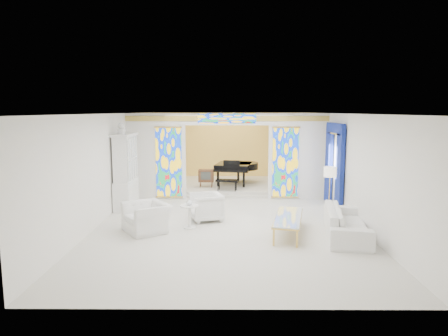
{
  "coord_description": "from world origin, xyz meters",
  "views": [
    {
      "loc": [
        -0.02,
        -11.86,
        3.08
      ],
      "look_at": [
        -0.09,
        0.2,
        1.35
      ],
      "focal_mm": 32.0,
      "sensor_mm": 36.0,
      "label": 1
    }
  ],
  "objects_px": {
    "armchair_right": "(206,207)",
    "sofa": "(347,222)",
    "tv_console": "(206,176)",
    "coffee_table": "(288,218)",
    "armchair_left": "(147,217)",
    "grand_piano": "(237,167)",
    "china_cabinet": "(126,172)"
  },
  "relations": [
    {
      "from": "sofa",
      "to": "china_cabinet",
      "type": "bearing_deg",
      "value": 75.26
    },
    {
      "from": "sofa",
      "to": "coffee_table",
      "type": "height_order",
      "value": "sofa"
    },
    {
      "from": "china_cabinet",
      "to": "sofa",
      "type": "distance_m",
      "value": 6.86
    },
    {
      "from": "sofa",
      "to": "tv_console",
      "type": "xyz_separation_m",
      "value": [
        -3.75,
        5.54,
        0.25
      ]
    },
    {
      "from": "tv_console",
      "to": "china_cabinet",
      "type": "bearing_deg",
      "value": -130.97
    },
    {
      "from": "armchair_left",
      "to": "tv_console",
      "type": "xyz_separation_m",
      "value": [
        1.27,
        5.15,
        0.25
      ]
    },
    {
      "from": "china_cabinet",
      "to": "grand_piano",
      "type": "distance_m",
      "value": 4.93
    },
    {
      "from": "coffee_table",
      "to": "grand_piano",
      "type": "xyz_separation_m",
      "value": [
        -1.13,
        6.07,
        0.44
      ]
    },
    {
      "from": "armchair_left",
      "to": "armchair_right",
      "type": "distance_m",
      "value": 1.81
    },
    {
      "from": "armchair_right",
      "to": "grand_piano",
      "type": "relative_size",
      "value": 0.32
    },
    {
      "from": "armchair_right",
      "to": "tv_console",
      "type": "distance_m",
      "value": 4.11
    },
    {
      "from": "armchair_left",
      "to": "coffee_table",
      "type": "distance_m",
      "value": 3.62
    },
    {
      "from": "armchair_right",
      "to": "coffee_table",
      "type": "relative_size",
      "value": 0.4
    },
    {
      "from": "china_cabinet",
      "to": "armchair_left",
      "type": "bearing_deg",
      "value": -65.51
    },
    {
      "from": "armchair_left",
      "to": "sofa",
      "type": "xyz_separation_m",
      "value": [
        5.02,
        -0.39,
        -0.01
      ]
    },
    {
      "from": "armchair_left",
      "to": "coffee_table",
      "type": "relative_size",
      "value": 0.52
    },
    {
      "from": "armchair_right",
      "to": "coffee_table",
      "type": "bearing_deg",
      "value": 42.9
    },
    {
      "from": "armchair_left",
      "to": "coffee_table",
      "type": "bearing_deg",
      "value": 52.24
    },
    {
      "from": "china_cabinet",
      "to": "tv_console",
      "type": "xyz_separation_m",
      "value": [
        2.41,
        2.64,
        -0.56
      ]
    },
    {
      "from": "grand_piano",
      "to": "tv_console",
      "type": "distance_m",
      "value": 1.42
    },
    {
      "from": "armchair_right",
      "to": "grand_piano",
      "type": "xyz_separation_m",
      "value": [
        1.0,
        4.8,
        0.48
      ]
    },
    {
      "from": "coffee_table",
      "to": "grand_piano",
      "type": "bearing_deg",
      "value": 100.55
    },
    {
      "from": "armchair_right",
      "to": "tv_console",
      "type": "bearing_deg",
      "value": 166.65
    },
    {
      "from": "armchair_right",
      "to": "sofa",
      "type": "height_order",
      "value": "armchair_right"
    },
    {
      "from": "grand_piano",
      "to": "tv_console",
      "type": "relative_size",
      "value": 3.95
    },
    {
      "from": "china_cabinet",
      "to": "tv_console",
      "type": "relative_size",
      "value": 4.09
    },
    {
      "from": "armchair_left",
      "to": "sofa",
      "type": "height_order",
      "value": "armchair_left"
    },
    {
      "from": "armchair_left",
      "to": "coffee_table",
      "type": "height_order",
      "value": "armchair_left"
    },
    {
      "from": "china_cabinet",
      "to": "sofa",
      "type": "bearing_deg",
      "value": -25.19
    },
    {
      "from": "china_cabinet",
      "to": "sofa",
      "type": "relative_size",
      "value": 1.11
    },
    {
      "from": "armchair_right",
      "to": "sofa",
      "type": "xyz_separation_m",
      "value": [
        3.54,
        -1.43,
        -0.03
      ]
    },
    {
      "from": "tv_console",
      "to": "grand_piano",
      "type": "bearing_deg",
      "value": 31.45
    }
  ]
}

